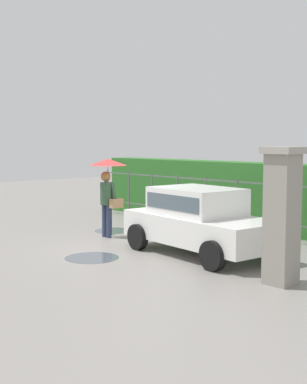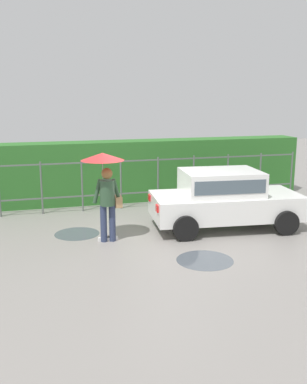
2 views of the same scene
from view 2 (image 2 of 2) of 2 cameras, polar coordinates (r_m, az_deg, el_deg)
The scene contains 7 objects.
ground_plane at distance 10.56m, azimuth 1.04°, elevation -5.94°, with size 40.00×40.00×0.00m, color gray.
car at distance 11.30m, azimuth 9.01°, elevation -0.62°, with size 3.86×2.14×1.48m.
pedestrian at distance 10.08m, azimuth -6.21°, elevation 1.86°, with size 0.98×0.98×2.05m.
fence_section at distance 13.19m, azimuth -1.79°, elevation 1.50°, with size 10.28×0.05×1.50m.
hedge_row at distance 14.14m, azimuth -2.77°, elevation 2.77°, with size 11.23×0.90×1.90m, color #2D6B28.
puddle_near at distance 9.28m, azimuth 6.62°, elevation -8.70°, with size 1.18×1.18×0.00m, color #4C545B.
puddle_far at distance 11.03m, azimuth -9.80°, elevation -5.30°, with size 1.09×1.09×0.00m, color #4C545B.
Camera 2 is at (-2.84, -9.60, 3.35)m, focal length 41.50 mm.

